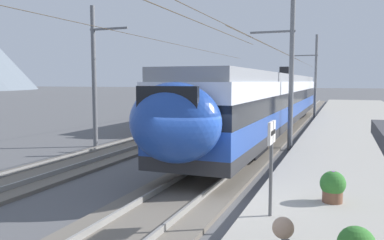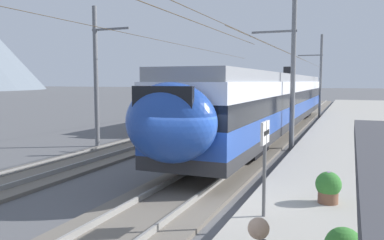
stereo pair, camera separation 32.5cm
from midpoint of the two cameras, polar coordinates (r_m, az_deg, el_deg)
ground_plane at (r=10.81m, az=1.59°, el=-12.77°), size 400.00×400.00×0.00m
track_near at (r=11.16m, az=-3.56°, el=-11.82°), size 120.00×3.00×0.28m
track_far at (r=14.52m, az=-25.27°, el=-8.23°), size 120.00×3.00×0.28m
train_near_platform at (r=26.33m, az=11.32°, el=2.97°), size 33.84×2.96×4.27m
train_far_track at (r=36.56m, az=4.70°, el=3.77°), size 27.20×2.93×4.27m
catenary_mast_mid at (r=19.87m, az=13.42°, el=7.30°), size 46.53×2.22×7.71m
catenary_mast_east at (r=38.09m, az=17.13°, el=6.32°), size 46.53×2.22×7.69m
catenary_mast_far_side at (r=20.88m, az=-14.20°, el=6.71°), size 46.53×2.18×7.25m
platform_sign at (r=8.93m, az=10.48°, el=-3.86°), size 0.70×0.08×2.17m
potted_plant_by_shelter at (r=10.58m, az=18.99°, el=-9.00°), size 0.64×0.64×0.80m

